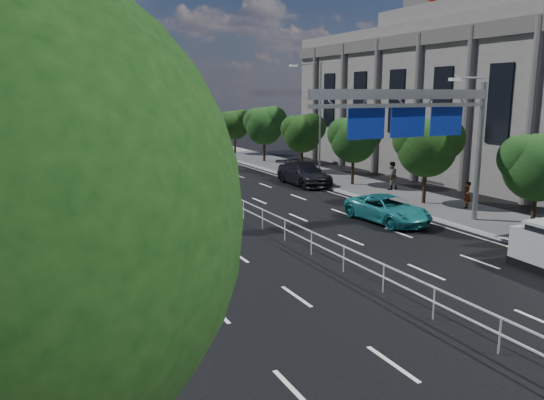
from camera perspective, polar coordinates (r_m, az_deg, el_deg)
ground at (r=15.97m, az=20.92°, el=-14.00°), size 160.00×160.00×0.00m
median_fence at (r=34.44m, az=-7.35°, el=1.08°), size 0.05×85.00×1.02m
toilet_sign at (r=10.29m, az=-25.16°, el=-10.85°), size 1.62×0.18×4.34m
overhead_gantry at (r=26.42m, az=15.86°, el=8.73°), size 10.24×0.38×7.45m
streetlight_far at (r=41.55m, az=4.85°, el=9.40°), size 2.78×2.40×9.00m
civic_hall at (r=46.86m, az=21.75°, el=10.16°), size 14.40×36.00×14.35m
far_tree_c at (r=27.84m, az=26.82°, el=3.54°), size 3.52×3.28×4.94m
far_tree_d at (r=32.84m, az=16.41°, el=5.78°), size 3.85×3.59×5.34m
far_tree_e at (r=38.69m, az=8.85°, el=6.70°), size 3.63×3.38×5.13m
far_tree_f at (r=45.02m, az=3.34°, el=7.38°), size 3.52×3.28×5.02m
far_tree_g at (r=51.65m, az=-0.79°, el=8.21°), size 3.96×3.69×5.45m
far_tree_h at (r=58.52m, az=-3.99°, el=8.24°), size 3.41×3.18×4.91m
white_minivan at (r=40.51m, az=-14.22°, el=3.00°), size 2.46×4.70×1.96m
red_bus at (r=56.27m, az=-22.74°, el=5.30°), size 3.06×9.84×2.90m
near_car_silver at (r=48.10m, az=-17.39°, el=3.92°), size 2.22×4.83×1.61m
near_car_dark at (r=69.22m, az=-23.05°, el=5.64°), size 1.73×4.65×1.52m
parked_car_teal at (r=28.36m, az=12.35°, el=-0.96°), size 2.62×5.16×1.40m
parked_car_dark at (r=39.16m, az=3.46°, el=2.84°), size 2.40×5.71×1.64m
pedestrian_a at (r=32.43m, az=20.24°, el=0.52°), size 0.67×0.62×1.55m
pedestrian_b at (r=37.22m, az=12.72°, el=2.57°), size 0.96×0.76×1.93m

